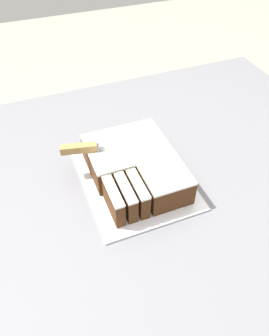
{
  "coord_description": "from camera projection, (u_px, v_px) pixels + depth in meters",
  "views": [
    {
      "loc": [
        -0.28,
        -0.59,
        1.61
      ],
      "look_at": [
        -0.05,
        0.01,
        0.97
      ],
      "focal_mm": 35.0,
      "sensor_mm": 36.0,
      "label": 1
    }
  ],
  "objects": [
    {
      "name": "ground_plane",
      "position": [
        144.0,
        308.0,
        1.6
      ],
      "size": [
        8.0,
        8.0,
        0.0
      ],
      "primitive_type": "plane",
      "color": "#9E9384"
    },
    {
      "name": "countertop",
      "position": [
        147.0,
        259.0,
        1.27
      ],
      "size": [
        1.4,
        1.1,
        0.92
      ],
      "color": "slate",
      "rests_on": "ground_plane"
    },
    {
      "name": "cake_board",
      "position": [
        134.0,
        179.0,
        0.94
      ],
      "size": [
        0.29,
        0.36,
        0.01
      ],
      "color": "silver",
      "rests_on": "countertop"
    },
    {
      "name": "cake",
      "position": [
        135.0,
        166.0,
        0.92
      ],
      "size": [
        0.23,
        0.29,
        0.08
      ],
      "color": "#472814",
      "rests_on": "cake_board"
    },
    {
      "name": "knife",
      "position": [
        89.0,
        148.0,
        0.9
      ],
      "size": [
        0.29,
        0.08,
        0.02
      ],
      "rotation": [
        0.0,
        0.0,
        -0.22
      ],
      "color": "silver",
      "rests_on": "cake"
    }
  ]
}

